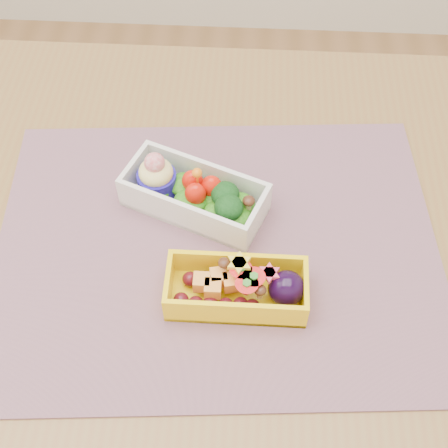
# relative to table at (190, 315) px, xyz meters

# --- Properties ---
(table) EXTENTS (1.20, 0.80, 0.75)m
(table) POSITION_rel_table_xyz_m (0.00, 0.00, 0.00)
(table) COLOR brown
(table) RESTS_ON ground
(placemat) EXTENTS (0.53, 0.43, 0.00)m
(placemat) POSITION_rel_table_xyz_m (0.03, 0.04, 0.10)
(placemat) COLOR #885D61
(placemat) RESTS_ON table
(bento_white) EXTENTS (0.18, 0.13, 0.07)m
(bento_white) POSITION_rel_table_xyz_m (0.00, 0.09, 0.12)
(bento_white) COLOR silver
(bento_white) RESTS_ON placemat
(bento_yellow) EXTENTS (0.15, 0.07, 0.05)m
(bento_yellow) POSITION_rel_table_xyz_m (0.06, -0.03, 0.12)
(bento_yellow) COLOR yellow
(bento_yellow) RESTS_ON placemat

